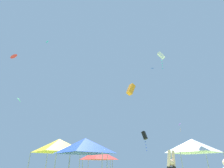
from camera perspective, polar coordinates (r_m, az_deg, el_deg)
The scene contains 12 objects.
canopy_tent_white at distance 15.57m, azimuth 25.08°, elevation -17.97°, with size 3.17×3.17×3.39m.
canopy_tent_blue at distance 11.85m, azimuth -8.93°, elevation -19.47°, with size 2.90×2.90×3.10m.
canopy_tent_red at distance 17.51m, azimuth -4.42°, elevation -22.24°, with size 2.66×2.66×2.85m.
canopy_tent_yellow at distance 15.56m, azimuth -17.20°, elevation -18.82°, with size 3.27×3.27×3.49m.
kite_cyan_delta at distance 36.33m, azimuth -20.60°, elevation 12.94°, with size 0.74×0.78×0.54m.
kite_orange_box at distance 18.14m, azimuth 6.24°, elevation -1.76°, with size 1.07×1.00×1.32m.
kite_red_delta at distance 28.79m, azimuth -29.70°, elevation 8.02°, with size 1.22×1.29×0.77m.
kite_black_box at distance 29.90m, azimuth 10.68°, elevation -16.47°, with size 1.03×0.91×3.09m.
kite_purple_delta at distance 27.43m, azimuth 21.40°, elevation -12.27°, with size 0.58×0.67×1.24m.
kite_blue_diamond at distance 30.35m, azimuth 13.19°, elevation 5.11°, with size 0.53×0.67×0.22m.
kite_green_diamond at distance 33.03m, azimuth -28.22°, elevation -4.60°, with size 0.80×0.77×0.74m.
kite_white_box at distance 21.78m, azimuth 15.87°, elevation 8.90°, with size 0.87×0.61×2.18m.
Camera 1 is at (-0.29, -5.07, 1.46)m, focal length 27.74 mm.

